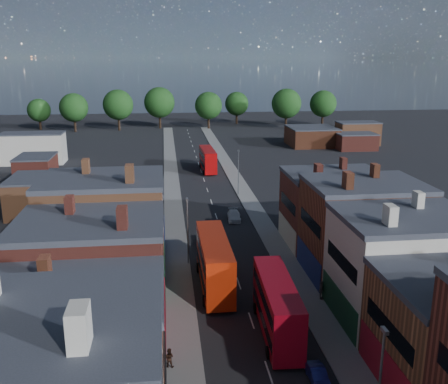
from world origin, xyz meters
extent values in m
cube|color=gray|center=(-6.50, 50.00, 0.06)|extent=(3.00, 200.00, 0.12)
cube|color=gray|center=(6.50, 50.00, 0.06)|extent=(3.00, 200.00, 0.12)
cube|color=brown|center=(-14.00, 0.00, 6.17)|extent=(12.00, 80.00, 12.34)
cube|color=slate|center=(5.20, 0.00, 8.00)|extent=(0.25, 0.70, 0.25)
cylinder|color=slate|center=(-5.20, 30.00, 4.00)|extent=(0.16, 0.16, 8.00)
cube|color=slate|center=(-5.20, 30.00, 8.00)|extent=(0.25, 0.70, 0.25)
cylinder|color=slate|center=(5.20, 60.00, 4.00)|extent=(0.16, 0.16, 8.00)
cube|color=slate|center=(5.20, 60.00, 8.00)|extent=(0.25, 0.70, 0.25)
cube|color=red|center=(-2.72, 23.43, 2.92)|extent=(2.96, 12.62, 5.04)
cube|color=black|center=(-2.72, 23.43, 1.95)|extent=(3.01, 11.61, 1.03)
cube|color=black|center=(-2.72, 23.43, 4.12)|extent=(3.01, 11.61, 1.03)
cylinder|color=black|center=(-4.12, 19.39, 0.57)|extent=(0.35, 1.15, 1.14)
cylinder|color=black|center=(-1.26, 19.41, 0.57)|extent=(0.35, 1.15, 1.14)
cylinder|color=black|center=(-4.18, 27.45, 0.57)|extent=(0.35, 1.15, 1.14)
cylinder|color=black|center=(-1.32, 27.47, 0.57)|extent=(0.35, 1.15, 1.14)
cube|color=#A00919|center=(1.82, 13.54, 2.70)|extent=(3.11, 11.72, 4.65)
cube|color=black|center=(1.82, 13.54, 1.80)|extent=(3.13, 10.80, 0.95)
cube|color=black|center=(1.82, 13.54, 3.81)|extent=(3.13, 10.80, 0.95)
cylinder|color=black|center=(0.35, 9.87, 0.53)|extent=(0.36, 1.07, 1.06)
cylinder|color=black|center=(2.99, 9.77, 0.53)|extent=(0.36, 1.07, 1.06)
cylinder|color=black|center=(0.65, 17.31, 0.53)|extent=(0.36, 1.07, 1.06)
cylinder|color=black|center=(3.29, 17.20, 0.53)|extent=(0.36, 1.07, 1.06)
cube|color=#A50708|center=(1.50, 80.11, 2.59)|extent=(2.94, 11.26, 4.47)
cube|color=black|center=(1.50, 80.11, 1.73)|extent=(2.97, 10.37, 0.91)
cube|color=black|center=(1.50, 80.11, 3.66)|extent=(2.97, 10.37, 0.91)
cylinder|color=black|center=(0.36, 76.49, 0.51)|extent=(0.34, 1.03, 1.02)
cylinder|color=black|center=(2.90, 76.58, 0.51)|extent=(0.34, 1.03, 1.02)
cylinder|color=black|center=(0.10, 83.63, 0.51)|extent=(0.34, 1.03, 1.02)
cylinder|color=black|center=(2.64, 83.73, 0.51)|extent=(0.34, 1.03, 1.02)
imported|color=navy|center=(3.42, 6.36, 0.56)|extent=(1.24, 3.43, 1.13)
imported|color=black|center=(-2.66, 36.02, 0.69)|extent=(2.60, 5.07, 1.37)
imported|color=silver|center=(2.49, 45.87, 0.67)|extent=(2.21, 4.75, 1.34)
imported|color=#382016|center=(-7.70, 9.52, 0.92)|extent=(0.86, 0.62, 1.60)
imported|color=#544F48|center=(7.70, 19.26, 1.09)|extent=(0.80, 1.23, 1.94)
camera|label=1|loc=(-7.45, -25.24, 23.73)|focal=40.00mm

